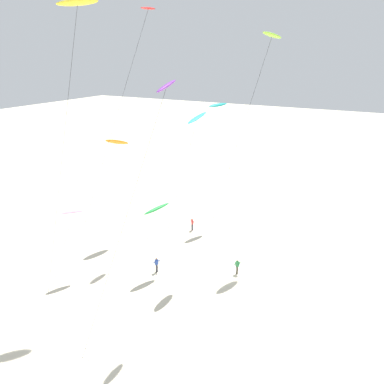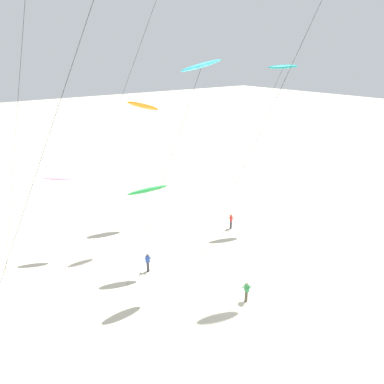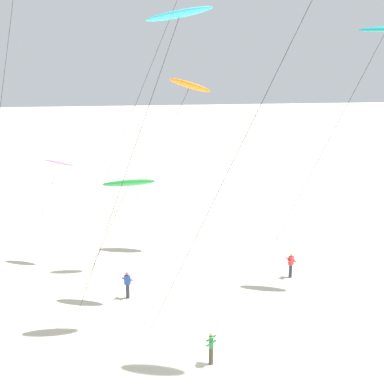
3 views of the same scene
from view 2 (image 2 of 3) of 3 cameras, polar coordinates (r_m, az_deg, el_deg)
The scene contains 9 objects.
ground_plane at distance 28.71m, azimuth 7.02°, elevation -14.26°, with size 260.00×260.00×0.00m, color beige.
kite_teal at distance 35.10m, azimuth 14.29°, elevation 18.71°, with size 7.93×3.04×15.78m.
kite_orange at distance 34.90m, azimuth -7.89°, elevation 13.44°, with size 7.12×2.83×12.76m.
kite_cyan at distance 23.87m, azimuth 1.42°, elevation 19.36°, with size 7.29×2.38×16.47m.
kite_pink at distance 31.18m, azimuth -20.71°, elevation 1.88°, with size 3.97×1.76×7.33m.
kite_green at distance 26.81m, azimuth -7.16°, elevation 0.26°, with size 4.66×1.93×7.58m.
kite_flyer_nearest at distance 29.54m, azimuth -7.11°, elevation -11.05°, with size 0.68×0.67×1.67m.
kite_flyer_middle at distance 36.16m, azimuth 6.27°, elevation -4.61°, with size 0.72×0.71×1.67m.
kite_flyer_furthest at distance 26.49m, azimuth 8.73°, elevation -15.41°, with size 0.58×0.60×1.67m.
Camera 2 is at (-16.69, -16.40, 16.63)m, focal length 33.30 mm.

